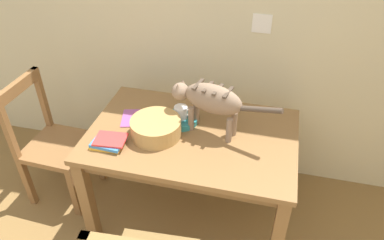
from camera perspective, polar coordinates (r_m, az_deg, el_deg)
The scene contains 9 objects.
wall_rear at distance 2.55m, azimuth 4.88°, elevation 16.01°, with size 4.99×0.11×2.50m.
dining_table at distance 2.30m, azimuth -0.00°, elevation -3.84°, with size 1.26×0.82×0.73m.
cat at distance 2.14m, azimuth 2.79°, elevation 3.13°, with size 0.66×0.22×0.33m.
saucer_bowl at distance 2.33m, azimuth -1.71°, elevation 0.07°, with size 0.21×0.21×0.04m, color teal.
coffee_mug at distance 2.30m, azimuth -1.65°, elevation 1.21°, with size 0.12×0.08×0.08m.
magazine at distance 2.39m, azimuth -7.69°, elevation 0.31°, with size 0.26×0.19×0.01m, color #9F4D95.
book_stack at distance 2.20m, azimuth -12.74°, elevation -3.32°, with size 0.21×0.16×0.05m.
wicker_basket at distance 2.21m, azimuth -5.60°, elevation -1.15°, with size 0.30×0.30×0.11m.
wooden_chair_near at distance 2.79m, azimuth -20.70°, elevation -3.37°, with size 0.44×0.44×0.93m.
Camera 1 is at (0.37, -0.12, 2.13)m, focal length 34.53 mm.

